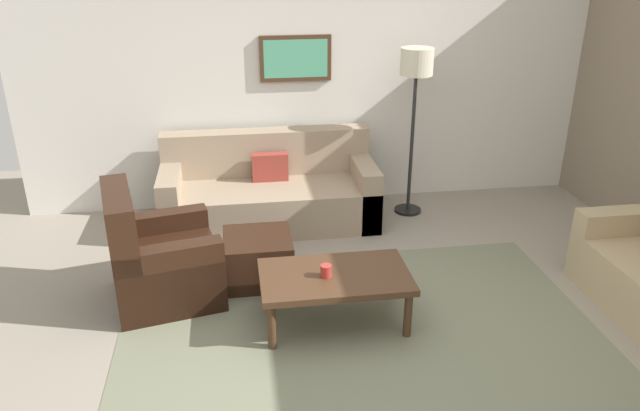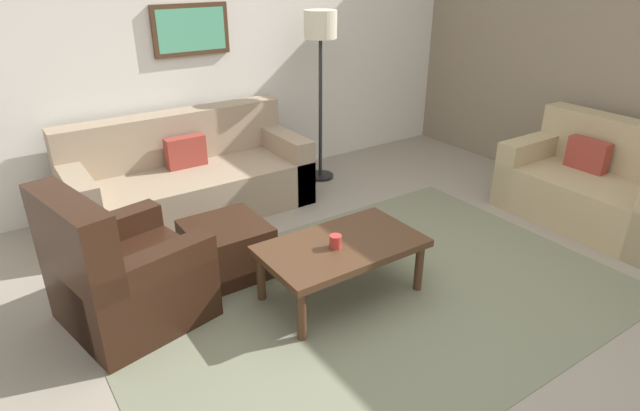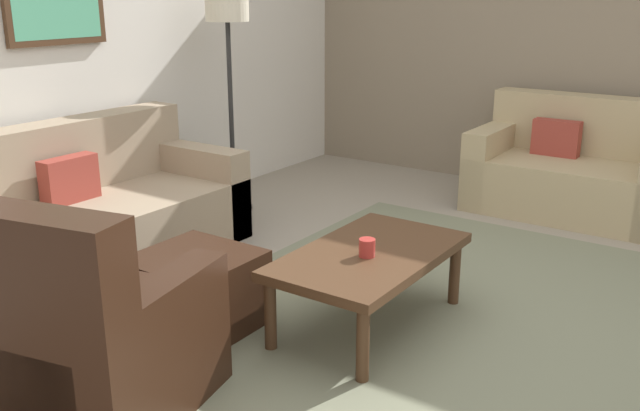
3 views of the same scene
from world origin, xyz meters
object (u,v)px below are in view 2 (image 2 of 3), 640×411
couch_loveseat (599,188)px  lamp_standing (320,43)px  cup (335,242)px  armchair_leather (120,281)px  framed_artwork (191,30)px  ottoman (227,249)px  couch_main (187,180)px  coffee_table (342,250)px

couch_loveseat → lamp_standing: size_ratio=0.87×
cup → lamp_standing: lamp_standing is taller
armchair_leather → lamp_standing: lamp_standing is taller
armchair_leather → cup: size_ratio=10.44×
framed_artwork → ottoman: bearing=-107.6°
couch_main → armchair_leather: (-0.99, -1.40, 0.01)m
cup → framed_artwork: 2.62m
coffee_table → framed_artwork: bearing=90.2°
ottoman → lamp_standing: lamp_standing is taller
cup → framed_artwork: framed_artwork is taller
coffee_table → framed_artwork: 2.64m
lamp_standing → framed_artwork: framed_artwork is taller
couch_loveseat → coffee_table: bearing=173.1°
couch_loveseat → cup: bearing=173.8°
couch_main → framed_artwork: (0.34, 0.42, 1.26)m
couch_main → lamp_standing: 1.84m
ottoman → armchair_leather: bearing=-168.0°
couch_loveseat → coffee_table: (-2.62, 0.32, 0.06)m
couch_loveseat → lamp_standing: (-1.50, 2.22, 1.11)m
couch_loveseat → ottoman: (-3.15, 1.03, -0.10)m
couch_loveseat → ottoman: bearing=161.9°
coffee_table → couch_main: bearing=100.3°
ottoman → couch_main: bearing=81.7°
lamp_standing → framed_artwork: (-1.13, 0.45, 0.15)m
cup → framed_artwork: (0.06, 2.38, 1.10)m
cup → lamp_standing: (1.19, 1.93, 0.95)m
lamp_standing → framed_artwork: bearing=158.1°
coffee_table → cup: size_ratio=12.08×
ottoman → coffee_table: size_ratio=0.51×
couch_main → armchair_leather: armchair_leather is taller
coffee_table → framed_artwork: framed_artwork is taller
ottoman → cup: size_ratio=6.15×
couch_main → coffee_table: bearing=-79.7°
armchair_leather → cup: bearing=-23.9°
couch_main → framed_artwork: 1.37m
armchair_leather → lamp_standing: bearing=29.0°
couch_loveseat → coffee_table: couch_loveseat is taller
armchair_leather → ottoman: (0.81, 0.17, -0.11)m
coffee_table → cup: cup is taller
lamp_standing → framed_artwork: 1.22m
couch_main → cup: size_ratio=23.24×
couch_loveseat → ottoman: size_ratio=2.64×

